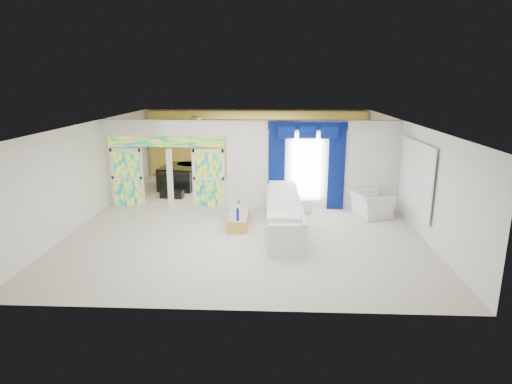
{
  "coord_description": "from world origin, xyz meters",
  "views": [
    {
      "loc": [
        0.85,
        -13.4,
        4.27
      ],
      "look_at": [
        0.3,
        -1.2,
        1.1
      ],
      "focal_mm": 30.32,
      "sensor_mm": 36.0,
      "label": 1
    }
  ],
  "objects_px": {
    "white_sofa": "(283,215)",
    "console_table": "(292,205)",
    "armchair": "(371,205)",
    "grand_piano": "(181,177)",
    "coffee_table": "(238,219)"
  },
  "relations": [
    {
      "from": "armchair",
      "to": "white_sofa",
      "type": "bearing_deg",
      "value": 98.73
    },
    {
      "from": "white_sofa",
      "to": "coffee_table",
      "type": "height_order",
      "value": "white_sofa"
    },
    {
      "from": "console_table",
      "to": "grand_piano",
      "type": "relative_size",
      "value": 0.72
    },
    {
      "from": "console_table",
      "to": "armchair",
      "type": "bearing_deg",
      "value": -8.54
    },
    {
      "from": "grand_piano",
      "to": "armchair",
      "type": "bearing_deg",
      "value": -19.28
    },
    {
      "from": "coffee_table",
      "to": "console_table",
      "type": "distance_m",
      "value": 2.2
    },
    {
      "from": "coffee_table",
      "to": "armchair",
      "type": "relative_size",
      "value": 1.43
    },
    {
      "from": "coffee_table",
      "to": "grand_piano",
      "type": "height_order",
      "value": "grand_piano"
    },
    {
      "from": "white_sofa",
      "to": "console_table",
      "type": "height_order",
      "value": "white_sofa"
    },
    {
      "from": "console_table",
      "to": "grand_piano",
      "type": "height_order",
      "value": "grand_piano"
    },
    {
      "from": "white_sofa",
      "to": "armchair",
      "type": "xyz_separation_m",
      "value": [
        2.84,
        1.36,
        -0.05
      ]
    },
    {
      "from": "white_sofa",
      "to": "console_table",
      "type": "relative_size",
      "value": 3.49
    },
    {
      "from": "grand_piano",
      "to": "white_sofa",
      "type": "bearing_deg",
      "value": -42.36
    },
    {
      "from": "coffee_table",
      "to": "console_table",
      "type": "bearing_deg",
      "value": 40.7
    },
    {
      "from": "white_sofa",
      "to": "grand_piano",
      "type": "xyz_separation_m",
      "value": [
        -4.09,
        4.88,
        0.02
      ]
    }
  ]
}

